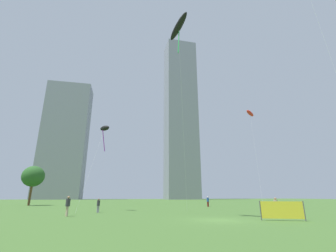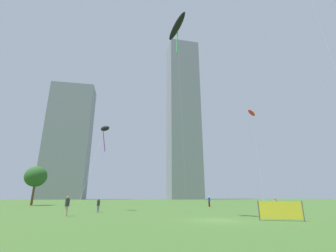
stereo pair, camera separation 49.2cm
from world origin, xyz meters
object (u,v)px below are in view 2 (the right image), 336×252
Objects in this scene: person_standing_2 at (209,201)px; kite_flying_3 at (251,113)px; kite_flying_0 at (105,129)px; person_standing_0 at (98,204)px; distant_highrise_1 at (68,140)px; event_banner at (280,210)px; park_tree_1 at (36,177)px; person_standing_1 at (276,205)px; person_standing_3 at (67,204)px; kite_flying_1 at (177,27)px; distant_highrise_0 at (183,115)px.

person_standing_2 is 19.32m from kite_flying_3.
person_standing_0 is at bearing -90.96° from kite_flying_0.
event_banner is at bearing -70.22° from distant_highrise_1.
kite_flying_0 is 0.16× the size of distant_highrise_1.
person_standing_0 is 0.20× the size of park_tree_1.
person_standing_1 is 4.79m from event_banner.
person_standing_1 is 20.06m from person_standing_3.
distant_highrise_0 reaches higher than kite_flying_1.
distant_highrise_0 is at bearing 69.51° from kite_flying_1.
event_banner is (13.52, -16.71, -10.15)m from kite_flying_0.
kite_flying_3 is at bearing -29.27° from person_standing_2.
person_standing_3 is at bearing 150.56° from event_banner.
park_tree_1 reaches higher than person_standing_1.
kite_flying_0 is 0.11× the size of distant_highrise_0.
person_standing_2 is 0.23× the size of park_tree_1.
event_banner is at bearing -27.61° from kite_flying_1.
person_standing_0 is 0.84× the size of person_standing_3.
person_standing_2 reaches higher than person_standing_0.
distant_highrise_0 is (49.41, 104.51, 51.84)m from person_standing_0.
person_standing_2 is at bearing -169.37° from person_standing_1.
distant_highrise_1 is (-27.50, 132.79, 16.43)m from kite_flying_1.
person_standing_2 reaches higher than event_banner.
person_standing_0 is at bearing -74.72° from distant_highrise_1.
distant_highrise_1 is at bearing 120.41° from person_standing_0.
kite_flying_1 reaches higher than person_standing_2.
person_standing_2 is (19.25, 10.31, 0.14)m from person_standing_0.
park_tree_1 is 0.08× the size of distant_highrise_0.
person_standing_1 is 0.95× the size of person_standing_2.
person_standing_1 is 0.02× the size of distant_highrise_1.
person_standing_2 is at bearing 162.89° from kite_flying_3.
distant_highrise_1 is at bearing 99.94° from kite_flying_0.
kite_flying_3 reaches higher than person_standing_0.
person_standing_2 is 36.14m from park_tree_1.
person_standing_0 is 0.14× the size of kite_flying_0.
person_standing_0 is at bearing -165.07° from kite_flying_3.
distant_highrise_1 is at bearing 113.15° from kite_flying_3.
kite_flying_1 reaches higher than kite_flying_3.
event_banner is at bearing -18.00° from person_standing_1.
kite_flying_0 is 0.61× the size of kite_flying_3.
distant_highrise_0 reaches higher than person_standing_2.
person_standing_0 is 0.86× the size of person_standing_2.
kite_flying_3 is at bearing 35.65° from person_standing_0.
kite_flying_3 is 105.19m from distant_highrise_0.
person_standing_3 reaches higher than event_banner.
kite_flying_0 is (-19.20, -7.43, 9.89)m from person_standing_2.
kite_flying_0 is 3.96× the size of event_banner.
person_standing_2 is 0.10× the size of kite_flying_3.
person_standing_3 is 0.64× the size of event_banner.
distant_highrise_0 reaches higher than kite_flying_3.
kite_flying_3 reaches higher than event_banner.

